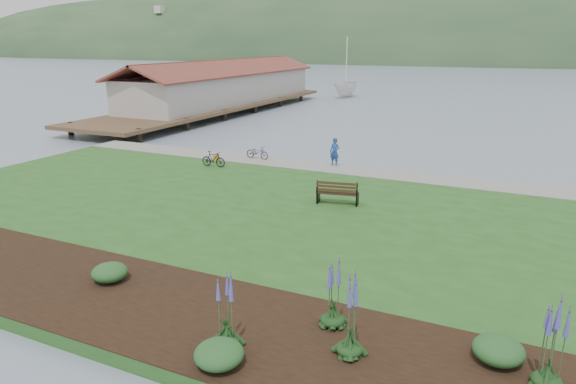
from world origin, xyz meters
name	(u,v)px	position (x,y,z in m)	size (l,w,h in m)	color
ground	(277,210)	(0.00, 0.00, 0.00)	(600.00, 600.00, 0.00)	slate
lawn	(256,219)	(0.00, -2.00, 0.20)	(34.00, 20.00, 0.40)	#22521D
shoreline_path	(332,168)	(0.00, 6.90, 0.42)	(34.00, 2.20, 0.03)	gray
garden_bed	(213,320)	(3.00, -9.80, 0.42)	(24.00, 4.40, 0.04)	black
far_hillside	(572,64)	(20.00, 170.00, 0.00)	(580.00, 80.00, 38.00)	#2C4E2B
pier_pavilion	(223,86)	(-20.00, 27.52, 2.64)	(8.00, 36.00, 5.40)	#4C3826
park_bench	(337,192)	(2.57, 0.76, 0.95)	(1.90, 1.05, 1.11)	black
person	(335,150)	(-0.05, 7.50, 1.35)	(0.69, 0.48, 1.90)	#204395
bicycle_a	(257,152)	(-4.92, 7.20, 0.80)	(1.54, 0.54, 0.81)	black
bicycle_b	(213,159)	(-6.22, 4.37, 0.84)	(1.47, 0.43, 0.89)	black
sailboat	(345,97)	(-12.79, 46.32, 0.00)	(9.42, 9.59, 24.83)	silver
pannier	(216,158)	(-6.92, 5.70, 0.57)	(0.20, 0.32, 0.34)	#BB7D16
echium_0	(226,316)	(3.98, -10.68, 1.22)	(0.62, 0.62, 2.06)	#123312
echium_1	(333,298)	(5.90, -8.79, 1.20)	(0.62, 0.62, 2.03)	#123312
echium_2	(350,322)	(6.69, -9.80, 1.28)	(0.62, 0.62, 2.07)	#123312
echium_3	(553,345)	(10.73, -9.15, 1.43)	(0.62, 0.62, 2.30)	#123312
shrub_0	(110,272)	(-0.98, -9.24, 0.70)	(1.05, 1.05, 0.53)	#1E4C21
shrub_1	(219,354)	(4.22, -11.38, 0.72)	(1.11, 1.11, 0.56)	#1E4C21
shrub_2	(498,350)	(9.76, -8.61, 0.72)	(1.13, 1.13, 0.57)	#1E4C21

